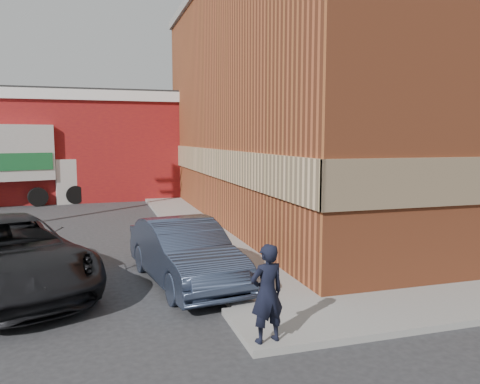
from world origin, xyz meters
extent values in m
plane|color=#28282B|center=(0.00, 0.00, 0.00)|extent=(90.00, 90.00, 0.00)
cube|color=#A04A29|center=(8.50, 9.00, 4.50)|extent=(14.00, 18.00, 9.00)
cube|color=#D9B386|center=(1.46, 9.00, 2.30)|extent=(0.08, 18.16, 1.00)
cube|color=gray|center=(0.60, 9.00, 0.06)|extent=(1.80, 18.00, 0.12)
cube|color=maroon|center=(-6.00, 20.00, 2.50)|extent=(16.00, 8.00, 5.00)
cube|color=silver|center=(-6.00, 20.00, 5.25)|extent=(16.30, 8.30, 0.50)
cube|color=black|center=(-6.00, 20.00, 5.55)|extent=(16.00, 8.00, 0.10)
imported|color=black|center=(-0.20, -1.55, 0.88)|extent=(0.61, 0.45, 1.51)
imported|color=#313C53|center=(-0.80, 2.03, 0.70)|extent=(2.12, 4.44, 1.40)
imported|color=black|center=(-4.45, 2.56, 0.78)|extent=(4.49, 6.16, 1.56)
cube|color=silver|center=(-3.93, 17.02, 1.09)|extent=(2.29, 2.57, 2.17)
cylinder|color=black|center=(-5.29, 15.62, 0.44)|extent=(0.94, 0.52, 0.89)
cylinder|color=black|center=(-5.81, 17.53, 0.44)|extent=(0.94, 0.52, 0.89)
cylinder|color=black|center=(-3.67, 16.07, 0.44)|extent=(0.94, 0.52, 0.89)
cylinder|color=black|center=(-4.19, 17.97, 0.44)|extent=(0.94, 0.52, 0.89)
camera|label=1|loc=(-2.57, -7.93, 3.20)|focal=35.00mm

